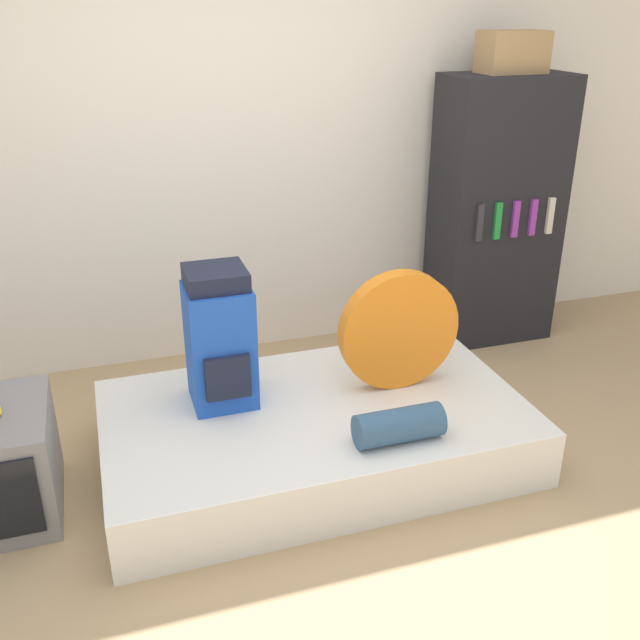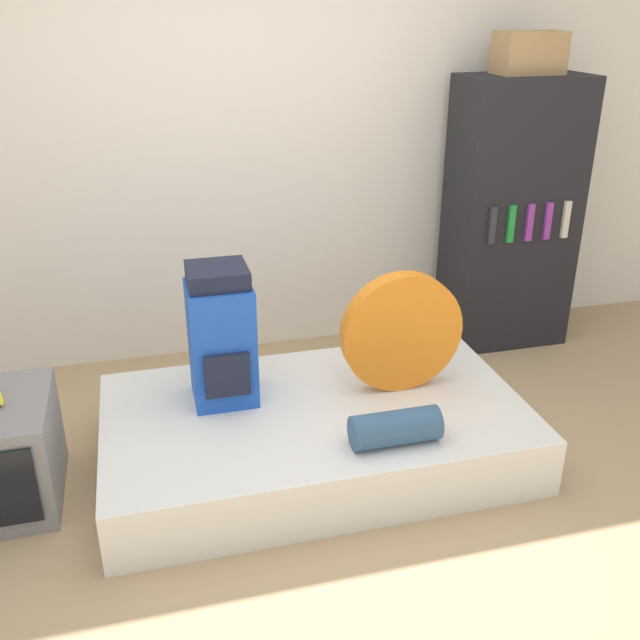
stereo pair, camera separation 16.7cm
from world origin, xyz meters
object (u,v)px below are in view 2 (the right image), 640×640
Objects in this scene: backpack at (221,337)px; bookshelf at (511,216)px; cardboard_box at (529,53)px; sleeping_roll at (395,428)px; tent_bag at (401,332)px.

backpack is 0.40× the size of bookshelf.
cardboard_box reaches higher than bookshelf.
sleeping_roll is at bearing -131.93° from bookshelf.
bookshelf is 0.95m from cardboard_box.
tent_bag reaches higher than sleeping_roll.
bookshelf is at bearing 41.46° from cardboard_box.
cardboard_box reaches higher than sleeping_roll.
bookshelf is at bearing 23.10° from backpack.
cardboard_box is (-0.00, -0.00, 0.95)m from bookshelf.
bookshelf is (1.26, 1.40, 0.47)m from sleeping_roll.
tent_bag is at bearing -7.84° from backpack.
bookshelf is 4.52× the size of cardboard_box.
tent_bag is 1.86m from cardboard_box.
backpack is 2.40m from cardboard_box.
tent_bag is 1.45m from bookshelf.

